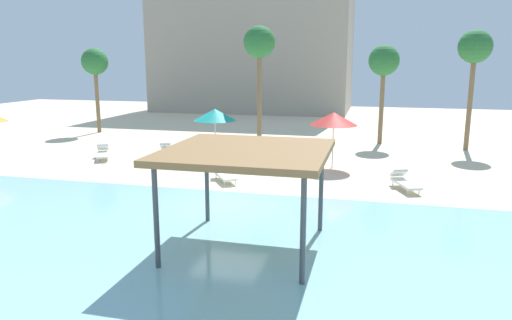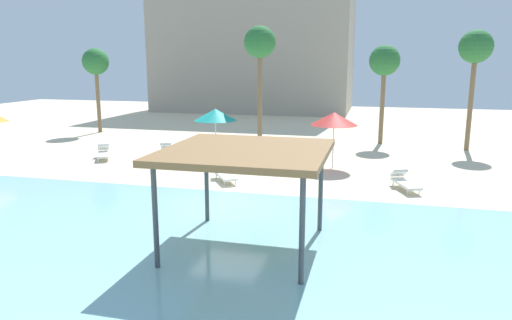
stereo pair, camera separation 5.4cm
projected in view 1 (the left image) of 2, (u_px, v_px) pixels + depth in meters
ground_plane at (229, 204)px, 17.57m from camera, size 80.00×80.00×0.00m
lagoon_water at (171, 260)px, 12.58m from camera, size 44.00×13.50×0.04m
shade_pavilion at (247, 155)px, 12.88m from camera, size 4.42×4.42×2.90m
beach_umbrella_red_0 at (334, 119)px, 23.11m from camera, size 2.32×2.32×2.77m
beach_umbrella_teal_3 at (215, 115)px, 25.87m from camera, size 2.35×2.35×2.66m
lounge_chair_0 at (103, 153)px, 25.59m from camera, size 1.47×1.94×0.74m
lounge_chair_1 at (224, 173)px, 20.95m from camera, size 1.55×1.91×0.74m
lounge_chair_2 at (164, 152)px, 25.90m from camera, size 1.10×1.99×0.74m
lounge_chair_3 at (298, 163)px, 23.00m from camera, size 1.11×1.99×0.74m
lounge_chair_4 at (404, 181)px, 19.58m from camera, size 1.25×1.98×0.74m
palm_tree_0 at (475, 50)px, 26.99m from camera, size 1.90×1.90×6.98m
palm_tree_1 at (384, 63)px, 29.30m from camera, size 1.90×1.90×6.21m
palm_tree_2 at (259, 46)px, 28.04m from camera, size 1.90×1.90×7.28m
palm_tree_3 at (95, 64)px, 34.14m from camera, size 1.90×1.90×6.13m
hotel_block_0 at (255, 35)px, 50.10m from camera, size 20.20×11.06×15.73m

